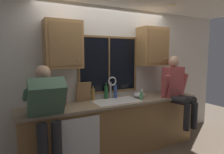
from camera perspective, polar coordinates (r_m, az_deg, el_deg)
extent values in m
cube|color=silver|center=(3.61, -1.61, -0.31)|extent=(5.49, 0.12, 2.55)
cylinder|color=#FFEAB2|center=(3.67, 17.23, 19.46)|extent=(0.14, 0.14, 0.01)
cube|color=black|center=(3.53, -0.93, 3.61)|extent=(1.10, 0.02, 0.95)
cube|color=brown|center=(3.53, -0.87, 11.61)|extent=(1.17, 0.02, 0.04)
cube|color=brown|center=(3.58, -0.84, -4.29)|extent=(1.17, 0.02, 0.04)
cube|color=brown|center=(3.31, -9.69, 3.30)|extent=(0.03, 0.02, 0.95)
cube|color=brown|center=(3.81, 6.80, 3.79)|extent=(0.03, 0.02, 0.95)
cube|color=brown|center=(3.52, -0.84, 3.60)|extent=(0.02, 0.02, 0.95)
cube|color=olive|center=(3.51, 1.02, -14.61)|extent=(3.09, 0.58, 0.88)
cube|color=gray|center=(3.35, 1.20, -7.38)|extent=(3.15, 0.62, 0.04)
cube|color=white|center=(2.96, -9.32, -18.53)|extent=(0.60, 0.02, 0.74)
cube|color=#A87A47|center=(3.09, -14.14, 9.18)|extent=(0.55, 0.33, 0.72)
cube|color=olive|center=(2.92, -13.35, 9.35)|extent=(0.47, 0.01, 0.62)
sphere|color=#B2B2B7|center=(2.96, -10.06, 4.93)|extent=(0.02, 0.02, 0.02)
cube|color=#A87A47|center=(3.87, 11.71, 8.71)|extent=(0.55, 0.33, 0.72)
cube|color=olive|center=(3.73, 13.39, 8.74)|extent=(0.47, 0.01, 0.62)
sphere|color=#B2B2B7|center=(3.84, 15.26, 5.18)|extent=(0.02, 0.02, 0.02)
cube|color=silver|center=(3.37, 1.34, -7.15)|extent=(0.80, 0.46, 0.02)
cube|color=beige|center=(3.30, -1.75, -9.21)|extent=(0.36, 0.42, 0.20)
cube|color=beige|center=(3.49, 4.24, -8.36)|extent=(0.36, 0.42, 0.20)
cube|color=silver|center=(3.39, 1.33, -8.79)|extent=(0.04, 0.42, 0.20)
cylinder|color=silver|center=(3.52, -0.39, -3.86)|extent=(0.03, 0.03, 0.30)
torus|color=silver|center=(3.44, 0.07, -1.24)|extent=(0.16, 0.02, 0.16)
cylinder|color=silver|center=(3.58, 0.76, -5.32)|extent=(0.03, 0.03, 0.09)
cube|color=#4C7259|center=(2.65, -18.70, -6.51)|extent=(0.44, 0.49, 0.61)
sphere|color=tan|center=(2.80, -19.62, 1.12)|extent=(0.21, 0.21, 0.21)
cylinder|color=#4C7259|center=(2.79, -23.80, -5.02)|extent=(0.09, 0.52, 0.26)
cylinder|color=#4C7259|center=(2.85, -14.92, -4.43)|extent=(0.09, 0.52, 0.26)
cylinder|color=#262628|center=(3.69, 18.65, -6.44)|extent=(0.14, 0.43, 0.16)
cylinder|color=#262628|center=(3.82, 20.53, -6.07)|extent=(0.14, 0.43, 0.16)
cylinder|color=#262628|center=(3.61, 21.05, -10.93)|extent=(0.11, 0.11, 0.46)
cylinder|color=#262628|center=(3.74, 22.90, -10.38)|extent=(0.11, 0.11, 0.46)
cube|color=#B24C4C|center=(3.85, 17.40, -1.31)|extent=(0.41, 0.22, 0.56)
sphere|color=tan|center=(3.82, 17.60, 4.35)|extent=(0.20, 0.20, 0.20)
cylinder|color=#B24C4C|center=(3.67, 15.35, -2.89)|extent=(0.08, 0.20, 0.47)
cylinder|color=#B24C4C|center=(3.99, 20.21, -2.30)|extent=(0.08, 0.20, 0.47)
cube|color=olive|center=(3.12, -14.54, -6.33)|extent=(0.12, 0.18, 0.25)
cylinder|color=black|center=(3.02, -15.02, -3.80)|extent=(0.02, 0.05, 0.09)
cylinder|color=black|center=(3.03, -14.38, -3.88)|extent=(0.02, 0.04, 0.08)
cylinder|color=black|center=(3.04, -13.74, -3.96)|extent=(0.02, 0.04, 0.06)
cube|color=#997047|center=(3.32, -8.30, -4.31)|extent=(0.25, 0.09, 0.34)
ellipsoid|color=#B7B7BC|center=(3.64, 7.91, -5.22)|extent=(0.21, 0.21, 0.11)
cylinder|color=#59A566|center=(3.49, 8.56, -5.42)|extent=(0.06, 0.06, 0.14)
cylinder|color=silver|center=(3.47, 8.59, -3.99)|extent=(0.02, 0.02, 0.04)
cylinder|color=silver|center=(3.45, 8.77, -3.60)|extent=(0.01, 0.04, 0.01)
cylinder|color=#1E592D|center=(3.50, -1.74, -4.55)|extent=(0.07, 0.07, 0.23)
cylinder|color=#184724|center=(3.47, -1.74, -2.25)|extent=(0.03, 0.03, 0.06)
cylinder|color=black|center=(3.47, -1.75, -1.69)|extent=(0.03, 0.03, 0.01)
cylinder|color=#334C8C|center=(3.55, 0.98, -4.27)|extent=(0.06, 0.06, 0.24)
cylinder|color=navy|center=(3.52, 0.98, -1.88)|extent=(0.03, 0.03, 0.06)
cylinder|color=black|center=(3.52, 0.98, -1.30)|extent=(0.03, 0.03, 0.01)
cylinder|color=olive|center=(3.39, -5.58, -5.18)|extent=(0.06, 0.06, 0.20)
cylinder|color=brown|center=(3.36, -5.60, -3.10)|extent=(0.03, 0.03, 0.05)
cylinder|color=black|center=(3.36, -5.61, -2.57)|extent=(0.03, 0.03, 0.01)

